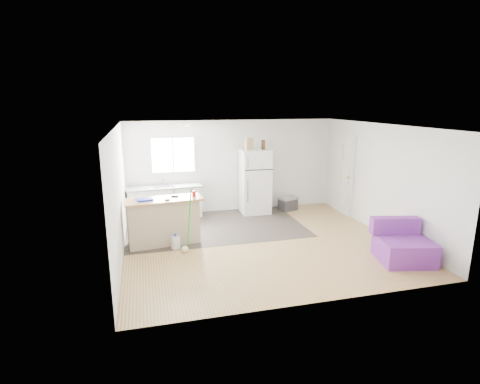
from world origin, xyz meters
The scene contains 19 objects.
room centered at (0.00, 0.00, 1.20)m, with size 5.51×5.01×2.41m.
vinyl_zone centered at (-0.73, 1.25, 0.00)m, with size 4.05×2.50×0.00m, color #38302A.
window centered at (-1.55, 2.49, 1.55)m, with size 1.18×0.06×0.98m.
interior_door centered at (2.72, 1.55, 1.02)m, with size 0.11×0.92×2.10m.
ceiling_fixture centered at (-1.20, 1.20, 2.36)m, with size 0.30×0.30×0.07m, color white.
kitchen_cabinets centered at (-1.83, 2.21, 0.42)m, with size 1.88×0.72×1.09m.
peninsula centered at (-1.95, 0.46, 0.48)m, with size 1.60×0.75×0.95m.
refrigerator centered at (0.50, 2.14, 0.83)m, with size 0.76×0.72×1.67m.
cooler centered at (1.43, 2.10, 0.19)m, with size 0.56×0.47×0.36m.
purple_seat centered at (2.25, -1.50, 0.27)m, with size 1.07×1.04×0.75m.
cleaner_jug centered at (-1.75, 0.09, 0.14)m, with size 0.17×0.15×0.32m.
mop centered at (-1.56, -0.10, 0.23)m, with size 0.24×0.36×1.29m.
red_cup centered at (-1.31, 0.49, 1.01)m, with size 0.08×0.08×0.12m, color #BA0B0C.
blue_tray centered at (-2.30, 0.41, 0.97)m, with size 0.30×0.22×0.04m, color #1432BE.
tool_a centered at (-1.69, 0.56, 0.97)m, with size 0.14×0.05×0.03m, color black.
tool_b centered at (-1.87, 0.30, 0.97)m, with size 0.10×0.04×0.03m, color black.
cardboard_box centered at (0.33, 2.12, 1.82)m, with size 0.20×0.10×0.30m, color tan.
bottle_left centered at (0.70, 2.07, 1.79)m, with size 0.07×0.07×0.25m, color #38220A.
bottle_right centered at (0.69, 2.11, 1.79)m, with size 0.07×0.07×0.25m, color #38220A.
Camera 1 is at (-2.27, -6.99, 2.86)m, focal length 28.00 mm.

